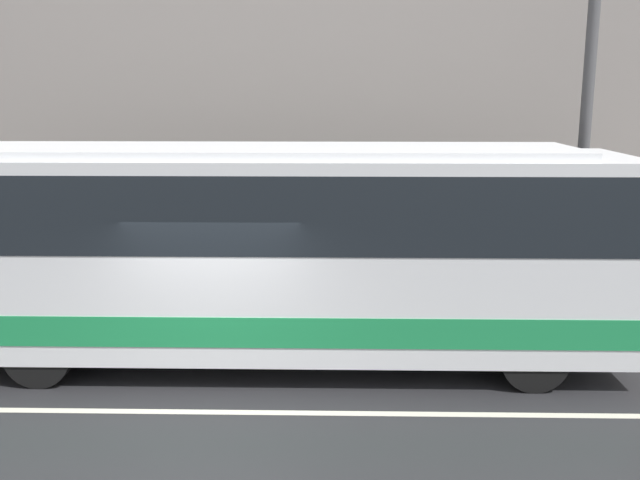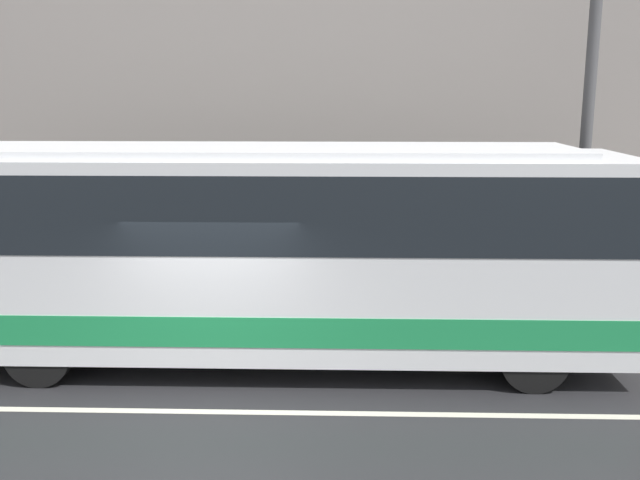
{
  "view_description": "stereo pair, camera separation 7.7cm",
  "coord_description": "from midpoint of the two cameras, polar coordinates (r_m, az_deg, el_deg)",
  "views": [
    {
      "loc": [
        1.74,
        -8.94,
        4.29
      ],
      "look_at": [
        1.5,
        1.98,
        1.98
      ],
      "focal_mm": 40.0,
      "sensor_mm": 36.0,
      "label": 1
    },
    {
      "loc": [
        1.82,
        -8.94,
        4.29
      ],
      "look_at": [
        1.5,
        1.98,
        1.98
      ],
      "focal_mm": 40.0,
      "sensor_mm": 36.0,
      "label": 2
    }
  ],
  "objects": [
    {
      "name": "ground_plane",
      "position": [
        10.07,
        -8.92,
        -13.43
      ],
      "size": [
        60.0,
        60.0,
        0.0
      ],
      "primitive_type": "plane",
      "color": "#262628"
    },
    {
      "name": "utility_pole_near",
      "position": [
        14.17,
        20.72,
        8.59
      ],
      "size": [
        0.22,
        0.22,
        7.06
      ],
      "color": "#4C4C4F",
      "rests_on": "sidewalk"
    },
    {
      "name": "lane_stripe",
      "position": [
        10.07,
        -8.92,
        -13.41
      ],
      "size": [
        54.0,
        0.14,
        0.01
      ],
      "color": "beige",
      "rests_on": "ground_plane"
    },
    {
      "name": "sidewalk",
      "position": [
        14.93,
        -5.27,
        -4.57
      ],
      "size": [
        60.0,
        2.55,
        0.12
      ],
      "color": "#A09E99",
      "rests_on": "ground_plane"
    },
    {
      "name": "transit_bus",
      "position": [
        11.23,
        -4.33,
        -0.2
      ],
      "size": [
        11.24,
        2.62,
        3.44
      ],
      "color": "white",
      "rests_on": "ground_plane"
    }
  ]
}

